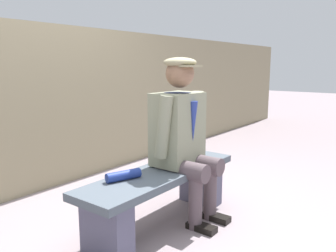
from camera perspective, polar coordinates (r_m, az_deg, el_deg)
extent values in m
plane|color=gray|center=(2.93, -1.08, -15.92)|extent=(30.00, 30.00, 0.00)
cube|color=#4C5661|center=(2.77, -1.11, -8.00)|extent=(1.54, 0.44, 0.06)
cube|color=#53526B|center=(3.30, 5.41, -9.16)|extent=(0.17, 0.37, 0.40)
cube|color=#53526B|center=(2.45, -10.13, -16.38)|extent=(0.17, 0.37, 0.40)
cube|color=gray|center=(2.85, 1.60, -0.44)|extent=(0.41, 0.30, 0.60)
cylinder|color=#1E2338|center=(2.82, 1.63, 4.93)|extent=(0.23, 0.23, 0.06)
cone|color=navy|center=(2.75, 4.21, 0.72)|extent=(0.07, 0.07, 0.33)
sphere|color=#8C664C|center=(2.79, 1.98, 8.70)|extent=(0.23, 0.23, 0.23)
ellipsoid|color=gray|center=(2.79, 1.99, 10.49)|extent=(0.27, 0.27, 0.08)
cube|color=gray|center=(2.73, 3.80, 9.87)|extent=(0.19, 0.10, 0.02)
cylinder|color=#56474D|center=(2.94, 4.92, -6.12)|extent=(0.15, 0.44, 0.15)
cylinder|color=#56474D|center=(2.95, 6.99, -10.84)|extent=(0.11, 0.11, 0.46)
cube|color=black|center=(3.01, 7.92, -14.76)|extent=(0.10, 0.24, 0.05)
cylinder|color=gray|center=(3.01, 4.85, 1.12)|extent=(0.10, 0.11, 0.49)
cylinder|color=#56474D|center=(2.76, 2.37, -7.18)|extent=(0.15, 0.44, 0.15)
cylinder|color=#56474D|center=(2.77, 4.56, -12.23)|extent=(0.11, 0.11, 0.46)
cube|color=black|center=(2.83, 5.56, -16.37)|extent=(0.10, 0.24, 0.05)
cylinder|color=gray|center=(2.63, -0.69, -0.16)|extent=(0.10, 0.16, 0.50)
cylinder|color=navy|center=(2.56, -7.38, -8.11)|extent=(0.27, 0.15, 0.07)
cube|color=gray|center=(3.84, -19.91, 2.98)|extent=(12.00, 0.24, 1.70)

